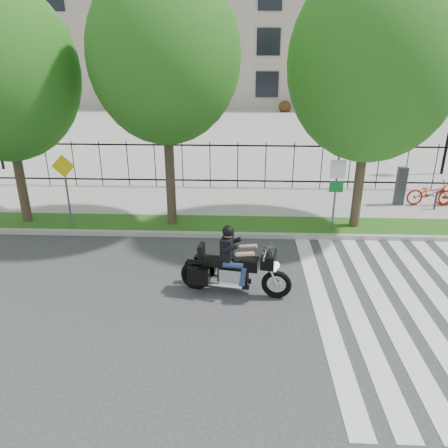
{
  "coord_description": "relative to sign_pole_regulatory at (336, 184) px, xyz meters",
  "views": [
    {
      "loc": [
        0.17,
        -9.23,
        5.91
      ],
      "look_at": [
        -0.34,
        3.0,
        0.92
      ],
      "focal_mm": 35.0,
      "sensor_mm": 36.0,
      "label": 1
    }
  ],
  "objects": [
    {
      "name": "street_tree_2",
      "position": [
        0.83,
        0.37,
        3.7
      ],
      "size": [
        5.21,
        5.21,
        8.29
      ],
      "color": "#3C2D21",
      "rests_on": "grass_verge"
    },
    {
      "name": "grass_verge",
      "position": [
        -3.27,
        0.37,
        -1.66
      ],
      "size": [
        60.0,
        1.5,
        0.15
      ],
      "primitive_type": "cube",
      "color": "#1B5014",
      "rests_on": "ground"
    },
    {
      "name": "ground",
      "position": [
        -3.27,
        -4.58,
        -1.74
      ],
      "size": [
        120.0,
        120.0,
        0.0
      ],
      "primitive_type": "plane",
      "color": "#313133",
      "rests_on": "ground"
    },
    {
      "name": "street_tree_1",
      "position": [
        -5.51,
        0.37,
        3.89
      ],
      "size": [
        4.7,
        4.7,
        8.2
      ],
      "color": "#3C2D21",
      "rests_on": "grass_verge"
    },
    {
      "name": "sign_pole_regulatory",
      "position": [
        0.0,
        0.0,
        0.0
      ],
      "size": [
        0.5,
        0.09,
        2.5
      ],
      "color": "#59595B",
      "rests_on": "grass_verge"
    },
    {
      "name": "curb",
      "position": [
        -3.27,
        -0.48,
        -1.66
      ],
      "size": [
        60.0,
        0.2,
        0.15
      ],
      "primitive_type": "cube",
      "color": "#9F9D96",
      "rests_on": "ground"
    },
    {
      "name": "iron_fence",
      "position": [
        -3.27,
        4.62,
        -0.59
      ],
      "size": [
        30.0,
        0.06,
        2.0
      ],
      "primitive_type": null,
      "color": "black",
      "rests_on": "sidewalk"
    },
    {
      "name": "motorcycle_rider",
      "position": [
        -3.24,
        -4.01,
        -1.0
      ],
      "size": [
        2.87,
        1.11,
        2.23
      ],
      "color": "black",
      "rests_on": "ground"
    },
    {
      "name": "crosswalk_stripes",
      "position": [
        1.56,
        -4.58,
        -1.73
      ],
      "size": [
        5.7,
        8.0,
        0.01
      ],
      "primitive_type": null,
      "color": "silver",
      "rests_on": "ground"
    },
    {
      "name": "office_building",
      "position": [
        -3.27,
        40.34,
        8.23
      ],
      "size": [
        60.0,
        21.9,
        20.15
      ],
      "color": "gray",
      "rests_on": "ground"
    },
    {
      "name": "sign_pole_warning",
      "position": [
        -8.98,
        0.0,
        0.0
      ],
      "size": [
        0.78,
        0.09,
        2.49
      ],
      "color": "#59595B",
      "rests_on": "grass_verge"
    },
    {
      "name": "street_tree_0",
      "position": [
        -10.71,
        0.37,
        3.39
      ],
      "size": [
        4.86,
        4.86,
        7.79
      ],
      "color": "#3C2D21",
      "rests_on": "grass_verge"
    },
    {
      "name": "sidewalk",
      "position": [
        -3.27,
        2.87,
        -1.66
      ],
      "size": [
        60.0,
        3.5,
        0.15
      ],
      "primitive_type": "cube",
      "color": "#A8A49D",
      "rests_on": "ground"
    },
    {
      "name": "plaza",
      "position": [
        -3.27,
        20.42,
        -1.69
      ],
      "size": [
        80.0,
        34.0,
        0.1
      ],
      "primitive_type": "cube",
      "color": "#A8A49D",
      "rests_on": "ground"
    }
  ]
}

